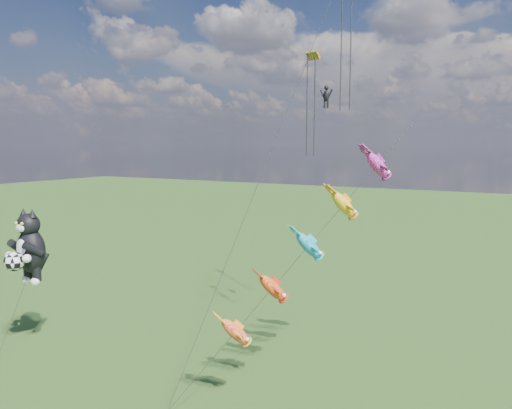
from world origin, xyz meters
The scene contains 4 objects.
ground centered at (0.00, 0.00, 0.00)m, with size 300.00×300.00×0.00m, color #17370D.
cat_kite_rig centered at (-5.70, 5.07, 7.76)m, with size 2.48×4.13×10.47m.
fish_windsock_rig centered at (14.11, 8.73, 9.15)m, with size 10.45×12.22×16.32m.
parafoil_rig centered at (12.31, 15.32, 19.28)m, with size 4.58×17.24×27.94m.
Camera 1 is at (25.24, -17.06, 14.97)m, focal length 35.00 mm.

